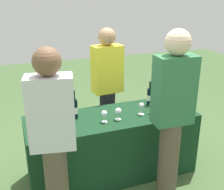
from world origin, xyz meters
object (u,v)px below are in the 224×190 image
wine_bottle_0 (74,109)px  wine_bottle_2 (158,95)px  server_pouring (107,85)px  wine_glass_0 (54,120)px  wine_glass_3 (141,106)px  ice_bucket (166,102)px  guest_0 (53,137)px  wine_glass_2 (118,111)px  wine_bottle_3 (165,94)px  wine_glass_1 (104,114)px  guest_1 (172,112)px  wine_bottle_1 (150,96)px  wine_glass_5 (173,105)px  wine_glass_4 (152,105)px

wine_bottle_0 → wine_bottle_2: wine_bottle_0 is taller
wine_bottle_2 → server_pouring: bearing=135.6°
wine_glass_0 → wine_glass_3: wine_glass_0 is taller
ice_bucket → wine_glass_3: bearing=-171.3°
wine_glass_3 → guest_0: (-1.06, -0.50, 0.07)m
wine_glass_2 → ice_bucket: size_ratio=0.70×
wine_glass_3 → ice_bucket: 0.35m
wine_glass_0 → ice_bucket: ice_bucket is taller
wine_bottle_3 → wine_glass_1: 0.91m
ice_bucket → wine_glass_2: bearing=-172.0°
wine_bottle_0 → wine_glass_1: size_ratio=2.41×
server_pouring → guest_1: 1.23m
wine_bottle_2 → wine_glass_2: (-0.62, -0.24, -0.02)m
wine_glass_1 → guest_1: bearing=-42.4°
wine_bottle_3 → wine_glass_2: bearing=-160.9°
wine_glass_0 → guest_0: size_ratio=0.09×
wine_bottle_1 → guest_0: bearing=-150.4°
wine_bottle_3 → server_pouring: server_pouring is taller
wine_glass_5 → ice_bucket: ice_bucket is taller
wine_glass_3 → server_pouring: server_pouring is taller
wine_bottle_0 → wine_bottle_2: size_ratio=1.01×
wine_bottle_3 → guest_1: size_ratio=0.19×
wine_glass_4 → guest_0: bearing=-157.7°
ice_bucket → wine_bottle_0: bearing=174.2°
wine_glass_1 → wine_glass_5: size_ratio=0.87×
wine_glass_0 → wine_glass_4: 1.12m
guest_1 → wine_glass_3: bearing=100.6°
wine_glass_5 → wine_glass_1: bearing=175.2°
server_pouring → wine_bottle_2: bearing=130.6°
wine_bottle_2 → guest_1: 0.78m
wine_bottle_3 → ice_bucket: wine_bottle_3 is taller
wine_bottle_2 → ice_bucket: size_ratio=1.62×
wine_bottle_2 → wine_glass_5: bearing=-87.3°
guest_1 → wine_bottle_1: bearing=81.2°
ice_bucket → server_pouring: 0.82m
wine_bottle_0 → wine_bottle_3: (1.15, 0.05, 0.01)m
wine_glass_1 → wine_glass_4: 0.59m
guest_0 → wine_bottle_1: bearing=40.4°
guest_1 → wine_glass_2: bearing=130.3°
wine_glass_3 → wine_glass_1: bearing=-174.9°
wine_glass_3 → guest_1: size_ratio=0.08×
wine_glass_5 → server_pouring: 0.94m
wine_glass_0 → guest_1: (1.05, -0.49, 0.12)m
wine_bottle_1 → wine_glass_1: (-0.68, -0.28, -0.01)m
wine_glass_5 → server_pouring: bearing=122.4°
wine_bottle_3 → wine_glass_4: (-0.29, -0.22, -0.02)m
wine_glass_0 → wine_glass_3: 0.98m
wine_bottle_2 → wine_glass_3: wine_bottle_2 is taller
wine_bottle_2 → guest_1: size_ratio=0.18×
ice_bucket → guest_0: 1.52m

